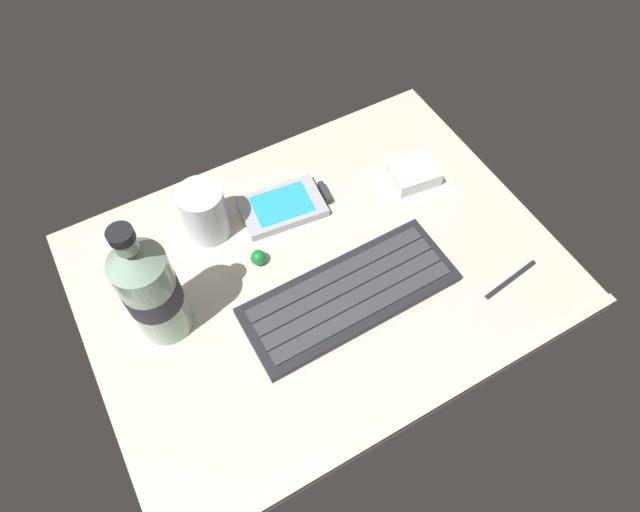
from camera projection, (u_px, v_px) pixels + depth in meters
The scene contains 8 objects.
ground_plane at pixel (321, 272), 76.20cm from camera, with size 64.00×48.00×2.80cm.
keyboard at pixel (350, 294), 72.32cm from camera, with size 29.16×11.42×1.70cm.
handheld_device at pixel (286, 205), 80.38cm from camera, with size 13.34×8.86×1.50cm.
juice_cup at pixel (205, 214), 75.57cm from camera, with size 6.40×6.40×8.50cm.
water_bottle at pixel (150, 289), 63.38cm from camera, with size 6.73×6.73×20.80cm.
charger_block at pixel (414, 174), 83.01cm from camera, with size 7.00×5.60×2.40cm, color white.
trackball_mouse at pixel (258, 258), 75.05cm from camera, with size 2.20×2.20×2.20cm, color #198C33.
stylus_pen at pixel (511, 279), 74.12cm from camera, with size 0.70×0.70×9.50cm, color #26262B.
Camera 1 is at (-19.01, -33.99, 64.67)cm, focal length 30.46 mm.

